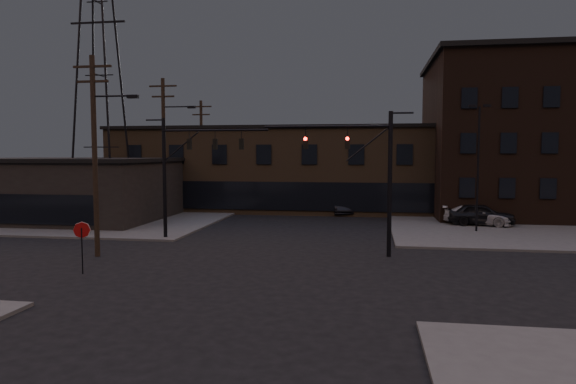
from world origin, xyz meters
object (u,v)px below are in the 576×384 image
object	(u,v)px
traffic_signal_near	(369,168)
traffic_signal_far	(183,164)
parked_car_lot_b	(478,215)
car_crossing	(339,205)
stop_sign	(82,235)
parked_car_lot_a	(481,214)

from	to	relation	value
traffic_signal_near	traffic_signal_far	bearing A→B (deg)	163.83
traffic_signal_far	parked_car_lot_b	xyz separation A→B (m)	(20.50, 9.48, -4.12)
parked_car_lot_b	car_crossing	bearing A→B (deg)	78.19
traffic_signal_far	stop_sign	world-z (taller)	traffic_signal_far
traffic_signal_far	parked_car_lot_b	bearing A→B (deg)	24.82
car_crossing	stop_sign	bearing A→B (deg)	-126.61
stop_sign	car_crossing	distance (m)	28.18
stop_sign	car_crossing	world-z (taller)	stop_sign
parked_car_lot_a	parked_car_lot_b	world-z (taller)	parked_car_lot_a
traffic_signal_far	parked_car_lot_b	distance (m)	22.96
parked_car_lot_b	traffic_signal_far	bearing A→B (deg)	133.64
parked_car_lot_a	traffic_signal_far	bearing A→B (deg)	119.01
traffic_signal_near	parked_car_lot_a	bearing A→B (deg)	55.95
traffic_signal_near	car_crossing	size ratio (longest dim) A/B	1.62
parked_car_lot_b	parked_car_lot_a	bearing A→B (deg)	-122.60
traffic_signal_far	stop_sign	distance (m)	10.55
traffic_signal_far	stop_sign	xyz separation A→B (m)	(-1.28, -9.99, -3.17)
traffic_signal_near	stop_sign	world-z (taller)	traffic_signal_near
stop_sign	parked_car_lot_b	xyz separation A→B (m)	(21.78, 19.47, -0.95)
traffic_signal_far	car_crossing	distance (m)	19.07
traffic_signal_near	stop_sign	distance (m)	15.17
traffic_signal_far	parked_car_lot_a	size ratio (longest dim) A/B	1.61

